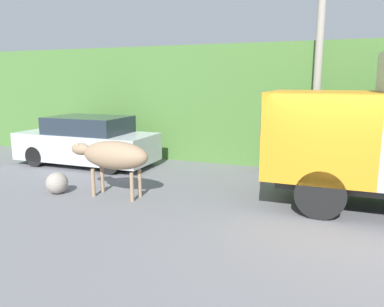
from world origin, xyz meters
TOP-DOWN VIEW (x-y plane):
  - ground_plane at (0.00, 0.00)m, footprint 60.00×60.00m
  - hillside_embankment at (0.00, 6.62)m, footprint 32.00×5.48m
  - brown_cow at (-4.86, -0.49)m, footprint 2.09×0.68m
  - parked_suv at (-7.59, 2.14)m, footprint 4.57×1.88m
  - pedestrian_on_hill at (-1.86, 3.39)m, footprint 0.45×0.45m
  - utility_pole at (-0.57, 3.49)m, footprint 0.90×0.22m
  - roadside_rock at (-6.32, -0.81)m, footprint 0.54×0.54m

SIDE VIEW (x-z plane):
  - ground_plane at x=0.00m, z-range 0.00..0.00m
  - roadside_rock at x=-6.32m, z-range 0.00..0.54m
  - parked_suv at x=-7.59m, z-range -0.02..1.58m
  - pedestrian_on_hill at x=-1.86m, z-range 0.09..1.84m
  - brown_cow at x=-4.86m, z-range 0.33..1.68m
  - hillside_embankment at x=0.00m, z-range 0.00..3.90m
  - utility_pole at x=-0.57m, z-range 0.12..5.87m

